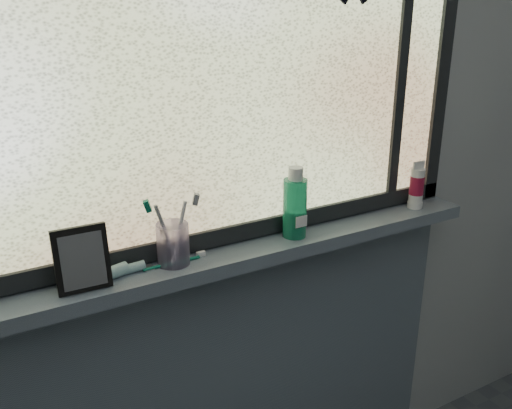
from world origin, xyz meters
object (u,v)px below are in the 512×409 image
Objects in this scene: vanity_mirror at (82,259)px; mouthwash_bottle at (295,202)px; toothbrush_cup at (173,244)px; cream_tube at (417,183)px.

mouthwash_bottle is (0.61, 0.02, 0.02)m from vanity_mirror.
cream_tube is (0.85, -0.01, 0.03)m from toothbrush_cup.
vanity_mirror is 1.43× the size of toothbrush_cup.
mouthwash_bottle reaches higher than vanity_mirror.
vanity_mirror reaches higher than cream_tube.
mouthwash_bottle is (0.37, -0.01, 0.05)m from toothbrush_cup.
mouthwash_bottle reaches higher than cream_tube.
cream_tube is (1.08, 0.01, 0.00)m from vanity_mirror.
vanity_mirror is 0.92× the size of mouthwash_bottle.
vanity_mirror is 0.24m from toothbrush_cup.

